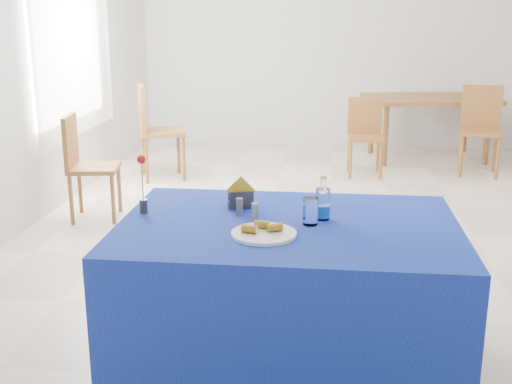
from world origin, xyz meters
TOP-DOWN VIEW (x-y plane):
  - floor at (0.00, 0.00)m, footprint 7.00×7.00m
  - room_shell at (0.00, 0.00)m, footprint 7.00×7.00m
  - window_pane at (-2.47, 0.80)m, footprint 0.04×1.50m
  - curtain at (-2.40, 0.80)m, footprint 0.04×1.75m
  - plate at (-0.33, -2.35)m, footprint 0.29×0.29m
  - drinking_glass at (-0.13, -2.17)m, footprint 0.07×0.07m
  - salt_shaker at (-0.39, -2.14)m, footprint 0.03×0.03m
  - pepper_shaker at (-0.47, -2.06)m, footprint 0.03×0.03m
  - blue_table at (-0.23, -2.16)m, footprint 1.60×1.10m
  - water_bottle at (-0.07, -2.08)m, footprint 0.07×0.07m
  - napkin_holder at (-0.48, -1.94)m, footprint 0.15×0.09m
  - rose_vase at (-0.95, -2.08)m, footprint 0.04×0.04m
  - oak_table at (1.14, 2.82)m, footprint 1.61×1.18m
  - chair_bg_left at (0.35, 1.95)m, footprint 0.38×0.38m
  - chair_bg_right at (1.60, 2.13)m, footprint 0.49×0.49m
  - chair_win_a at (-2.10, 0.06)m, footprint 0.46×0.46m
  - chair_win_b at (-1.89, 1.49)m, footprint 0.58×0.58m
  - banana_pieces at (-0.33, -2.33)m, footprint 0.19×0.11m

SIDE VIEW (x-z plane):
  - floor at x=0.00m, z-range 0.00..0.00m
  - blue_table at x=-0.23m, z-range 0.00..0.76m
  - chair_bg_left at x=0.35m, z-range 0.06..0.90m
  - chair_win_a at x=-2.10m, z-range 0.07..0.97m
  - chair_bg_right at x=1.60m, z-range 0.07..1.04m
  - chair_win_b at x=-1.89m, z-range 0.08..1.09m
  - oak_table at x=1.14m, z-range 0.30..1.06m
  - plate at x=-0.33m, z-range 0.76..0.77m
  - banana_pieces at x=-0.33m, z-range 0.78..0.81m
  - salt_shaker at x=-0.39m, z-range 0.76..0.84m
  - pepper_shaker at x=-0.47m, z-range 0.76..0.84m
  - napkin_holder at x=-0.48m, z-range 0.73..0.89m
  - drinking_glass at x=-0.13m, z-range 0.76..0.89m
  - water_bottle at x=-0.07m, z-range 0.72..0.94m
  - rose_vase at x=-0.95m, z-range 0.75..1.04m
  - window_pane at x=-2.47m, z-range 0.75..2.35m
  - curtain at x=-2.40m, z-range 0.62..2.48m
  - room_shell at x=0.00m, z-range -1.75..5.25m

